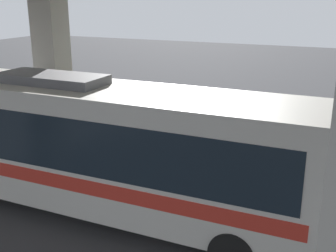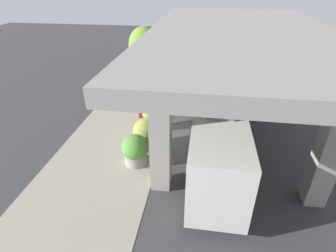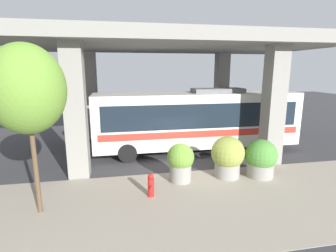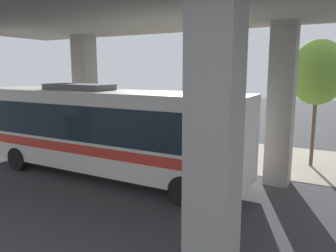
% 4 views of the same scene
% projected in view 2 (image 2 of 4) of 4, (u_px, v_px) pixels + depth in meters
% --- Properties ---
extents(ground_plane, '(80.00, 80.00, 0.00)m').
position_uv_depth(ground_plane, '(166.00, 133.00, 17.17)').
color(ground_plane, '#38383A').
rests_on(ground_plane, ground).
extents(sidewalk_strip, '(6.00, 40.00, 0.02)m').
position_uv_depth(sidewalk_strip, '(122.00, 129.00, 17.53)').
color(sidewalk_strip, gray).
rests_on(sidewalk_strip, ground).
extents(overpass, '(9.40, 17.64, 6.64)m').
position_uv_depth(overpass, '(241.00, 45.00, 13.76)').
color(overpass, gray).
rests_on(overpass, ground).
extents(bus, '(2.55, 11.95, 3.76)m').
position_uv_depth(bus, '(217.00, 121.00, 14.38)').
color(bus, silver).
rests_on(bus, ground).
extents(fire_hydrant, '(0.51, 0.25, 0.94)m').
position_uv_depth(fire_hydrant, '(140.00, 112.00, 18.77)').
color(fire_hydrant, red).
rests_on(fire_hydrant, ground).
extents(planter_front, '(1.51, 1.51, 1.91)m').
position_uv_depth(planter_front, '(146.00, 134.00, 15.21)').
color(planter_front, gray).
rests_on(planter_front, ground).
extents(planter_middle, '(1.19, 1.19, 1.72)m').
position_uv_depth(planter_middle, '(152.00, 117.00, 17.16)').
color(planter_middle, gray).
rests_on(planter_middle, ground).
extents(planter_back, '(1.43, 1.43, 1.75)m').
position_uv_depth(planter_back, '(135.00, 150.00, 14.02)').
color(planter_back, gray).
rests_on(planter_back, ground).
extents(street_tree_near, '(2.38, 2.38, 5.67)m').
position_uv_depth(street_tree_near, '(144.00, 46.00, 20.28)').
color(street_tree_near, brown).
rests_on(street_tree_near, ground).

